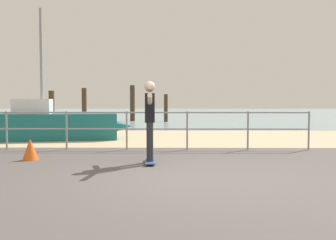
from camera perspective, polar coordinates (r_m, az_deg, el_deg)
The scene contains 12 objects.
ground_plane at distance 5.33m, azimuth 3.71°, elevation -11.38°, with size 24.00×10.00×0.04m, color #514C49.
beach_strip at distance 13.23m, azimuth 1.86°, elevation -2.80°, with size 24.00×6.00×0.04m, color tan.
sea_surface at distance 41.18m, azimuth 1.03°, elevation 1.08°, with size 72.00×50.00×0.04m, color #849EA3.
railing_fence at distance 9.85m, azimuth -6.46°, elevation -0.70°, with size 9.79×0.05×1.05m.
sailboat at distance 13.06m, azimuth -17.03°, elevation -0.72°, with size 5.06×2.13×4.44m.
skateboard at distance 7.68m, azimuth -2.84°, elevation -6.43°, with size 0.25×0.81×0.08m.
skateboarder at distance 7.59m, azimuth -2.86°, elevation 0.66°, with size 0.22×1.45×1.65m.
groyne_post_0 at distance 22.55m, azimuth -17.72°, elevation 1.91°, with size 0.32×0.32×1.95m, color #422D1E.
groyne_post_1 at distance 20.73m, azimuth -12.94°, elevation 2.05°, with size 0.27×0.27×2.06m, color #422D1E.
groyne_post_2 at distance 24.31m, azimuth -5.58°, elevation 2.61°, with size 0.32×0.32×2.39m, color #422D1E.
groyne_post_3 at distance 23.32m, azimuth -0.33°, elevation 1.86°, with size 0.24×0.24×1.78m, color #422D1E.
traffic_cone at distance 8.65m, azimuth -20.71°, elevation -4.35°, with size 0.36×0.36×0.50m, color #E55919.
Camera 1 is at (-0.28, -6.16, 1.31)m, focal length 39.05 mm.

